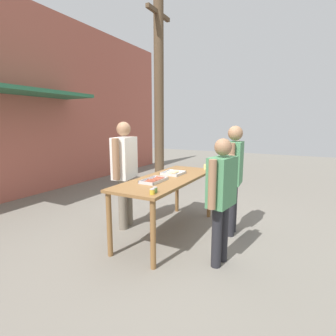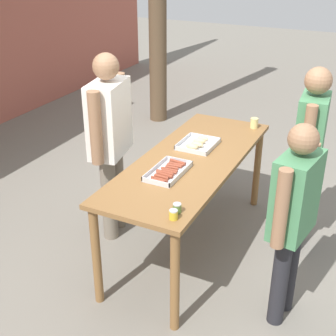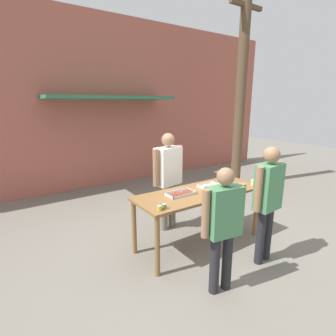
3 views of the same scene
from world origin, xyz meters
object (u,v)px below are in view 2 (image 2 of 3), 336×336
beer_cup (254,123)px  person_customer_with_cup (309,146)px  food_tray_buns (197,144)px  condiment_jar_mustard (173,215)px  food_tray_sausages (168,172)px  person_server_behind_table (110,133)px  condiment_jar_ketchup (177,208)px  person_customer_holding_hotdog (294,211)px

beer_cup → person_customer_with_cup: size_ratio=0.06×
food_tray_buns → condiment_jar_mustard: bearing=-164.4°
food_tray_buns → food_tray_sausages: bearing=-179.9°
food_tray_sausages → beer_cup: (1.29, -0.33, 0.04)m
person_server_behind_table → person_customer_with_cup: bearing=-82.2°
food_tray_sausages → condiment_jar_mustard: (-0.59, -0.33, 0.02)m
person_customer_with_cup → food_tray_buns: bearing=-82.9°
condiment_jar_ketchup → person_customer_holding_hotdog: (0.34, -0.73, -0.01)m
food_tray_buns → person_customer_holding_hotdog: 1.30m
condiment_jar_mustard → person_customer_with_cup: 1.53m
condiment_jar_mustard → person_server_behind_table: (0.84, 1.04, 0.10)m
food_tray_sausages → condiment_jar_ketchup: (-0.50, -0.32, 0.02)m
food_tray_buns → person_server_behind_table: bearing=116.8°
food_tray_sausages → person_customer_with_cup: person_customer_with_cup is taller
food_tray_sausages → condiment_jar_ketchup: 0.60m
food_tray_sausages → beer_cup: size_ratio=4.40×
condiment_jar_ketchup → person_customer_with_cup: size_ratio=0.04×
food_tray_buns → person_customer_with_cup: bearing=-78.3°
condiment_jar_mustard → food_tray_buns: bearing=15.6°
condiment_jar_mustard → person_server_behind_table: bearing=51.1°
food_tray_sausages → person_customer_with_cup: size_ratio=0.26×
food_tray_sausages → person_server_behind_table: (0.25, 0.71, 0.12)m
person_customer_with_cup → food_tray_sausages: bearing=-54.3°
food_tray_sausages → beer_cup: beer_cup is taller
condiment_jar_ketchup → person_server_behind_table: (0.76, 1.03, 0.10)m
person_server_behind_table → person_customer_holding_hotdog: size_ratio=1.12×
condiment_jar_mustard → person_customer_with_cup: (1.40, -0.62, 0.08)m
food_tray_sausages → condiment_jar_mustard: 0.68m
condiment_jar_mustard → person_customer_holding_hotdog: (0.43, -0.71, -0.01)m
condiment_jar_mustard → person_customer_holding_hotdog: 0.83m
condiment_jar_ketchup → person_customer_with_cup: person_customer_with_cup is taller
food_tray_buns → condiment_jar_ketchup: size_ratio=5.22×
food_tray_sausages → beer_cup: bearing=-14.2°
person_server_behind_table → condiment_jar_ketchup: bearing=-137.0°
condiment_jar_mustard → person_customer_holding_hotdog: bearing=-58.9°
food_tray_buns → condiment_jar_mustard: size_ratio=5.22×
condiment_jar_ketchup → condiment_jar_mustard: bearing=-170.5°
person_customer_holding_hotdog → person_server_behind_table: bearing=-94.5°
person_server_behind_table → person_customer_holding_hotdog: 1.81m
food_tray_buns → person_customer_holding_hotdog: person_customer_holding_hotdog is taller
food_tray_buns → beer_cup: size_ratio=3.59×
beer_cup → person_customer_holding_hotdog: (-1.45, -0.72, -0.03)m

